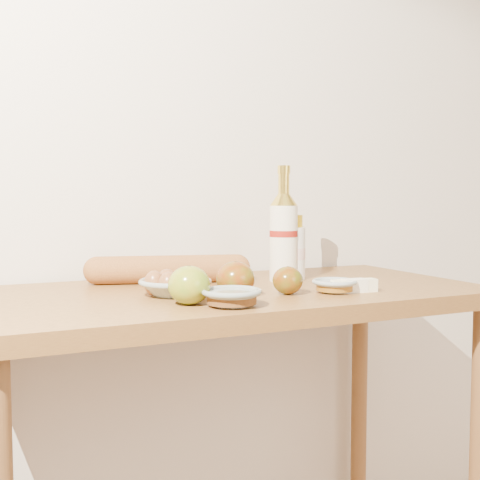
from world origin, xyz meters
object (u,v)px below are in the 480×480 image
Objects in this scene: bourbon_bottle at (284,234)px; baguette at (168,269)px; cream_bottle at (289,250)px; egg_bowl at (174,285)px; table at (235,339)px.

baguette is at bearing 149.99° from bourbon_bottle.
cream_bottle is 0.40× the size of baguette.
egg_bowl is at bearing -158.08° from cream_bottle.
egg_bowl is 0.48× the size of baguette.
table is 0.22m from egg_bowl.
table is 0.31m from bourbon_bottle.
bourbon_bottle is 0.31m from baguette.
baguette is at bearing 170.67° from cream_bottle.
cream_bottle reaches higher than baguette.
cream_bottle is 0.39m from egg_bowl.
bourbon_bottle is at bearing -2.39° from baguette.
bourbon_bottle is at bearing -140.57° from cream_bottle.
egg_bowl is (-0.37, -0.13, -0.06)m from cream_bottle.
baguette reaches higher than egg_bowl.
table is at bearing -169.91° from bourbon_bottle.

